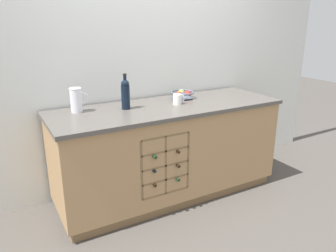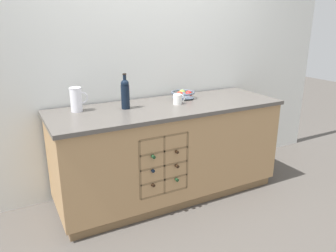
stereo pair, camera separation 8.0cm
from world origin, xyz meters
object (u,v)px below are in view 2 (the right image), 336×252
at_px(fruit_bowl, 183,94).
at_px(ceramic_mug, 178,99).
at_px(white_pitcher, 76,99).
at_px(standing_wine_bottle, 125,93).

relative_size(fruit_bowl, ceramic_mug, 1.99).
height_order(white_pitcher, standing_wine_bottle, standing_wine_bottle).
distance_m(fruit_bowl, white_pitcher, 1.05).
relative_size(fruit_bowl, white_pitcher, 1.14).
xyz_separation_m(fruit_bowl, white_pitcher, (-1.05, 0.00, 0.07)).
xyz_separation_m(white_pitcher, standing_wine_bottle, (0.40, -0.11, 0.03)).
height_order(fruit_bowl, standing_wine_bottle, standing_wine_bottle).
height_order(ceramic_mug, standing_wine_bottle, standing_wine_bottle).
relative_size(ceramic_mug, standing_wine_bottle, 0.39).
distance_m(fruit_bowl, standing_wine_bottle, 0.66).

